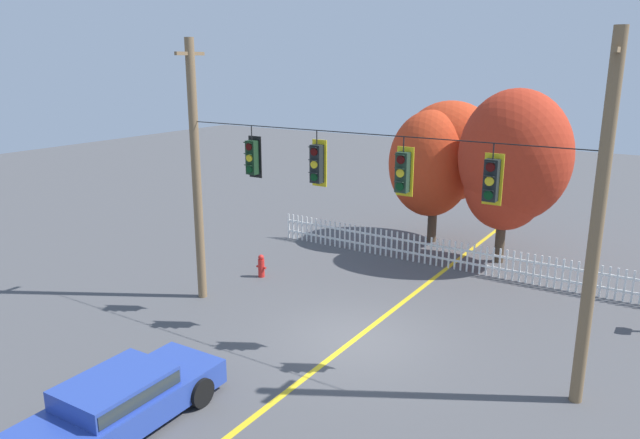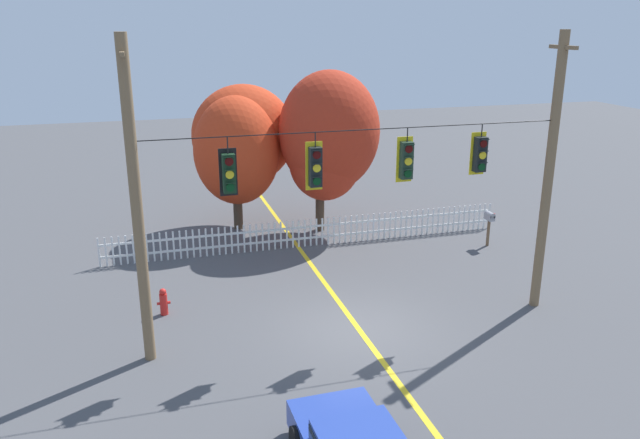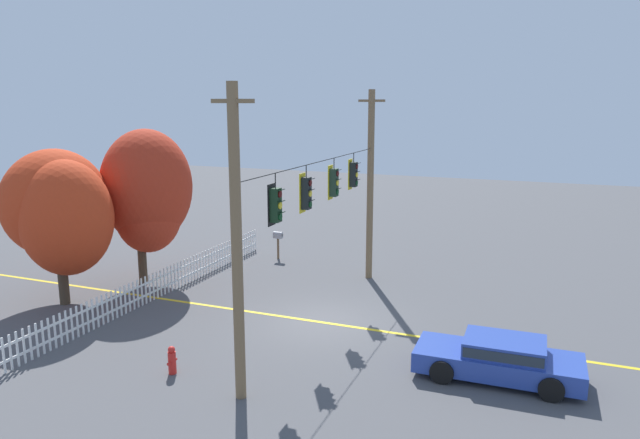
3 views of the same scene
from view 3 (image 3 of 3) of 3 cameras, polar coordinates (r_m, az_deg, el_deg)
name	(u,v)px [view 3 (image 3 of 3)]	position (r m, az deg, el deg)	size (l,w,h in m)	color
ground	(321,322)	(20.27, 0.09, -9.95)	(80.00, 80.00, 0.00)	#4C4C4F
lane_centerline_stripe	(321,322)	(20.26, 0.09, -9.94)	(0.16, 36.00, 0.01)	gold
signal_support_span	(321,207)	(19.17, 0.10, 1.24)	(11.32, 1.10, 7.85)	brown
traffic_signal_eastbound_side	(275,205)	(16.04, -4.35, 1.42)	(0.43, 0.38, 1.46)	black
traffic_signal_northbound_secondary	(306,193)	(17.95, -1.37, 2.58)	(0.43, 0.38, 1.47)	black
traffic_signal_northbound_primary	(334,182)	(20.18, 1.34, 3.62)	(0.43, 0.38, 1.44)	black
traffic_signal_southbound_primary	(353,174)	(22.16, 3.25, 4.40)	(0.43, 0.38, 1.39)	black
white_picket_fence	(164,281)	(23.65, -14.89, -5.82)	(15.01, 0.06, 1.05)	white
autumn_maple_near_fence	(60,209)	(23.33, -23.92, 0.90)	(4.12, 4.23, 5.70)	#473828
autumn_maple_mid	(147,194)	(24.66, -16.43, 2.40)	(3.91, 3.46, 6.32)	#473828
parked_car	(500,358)	(16.96, 17.07, -12.70)	(1.92, 4.42, 1.15)	#28429E
fire_hydrant	(172,360)	(17.10, -14.18, -13.10)	(0.38, 0.22, 0.80)	red
roadside_mailbox	(278,237)	(27.84, -4.10, -1.69)	(0.25, 0.44, 1.32)	brown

